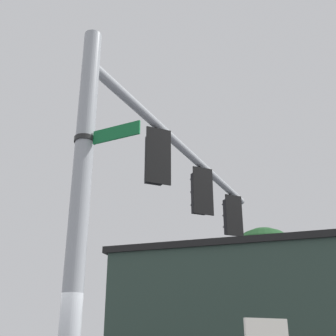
{
  "coord_description": "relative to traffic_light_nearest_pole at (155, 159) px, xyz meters",
  "views": [
    {
      "loc": [
        -1.28,
        -6.29,
        1.75
      ],
      "look_at": [
        2.23,
        1.89,
        5.44
      ],
      "focal_mm": 47.64,
      "sensor_mm": 36.0,
      "label": 1
    }
  ],
  "objects": [
    {
      "name": "tree_by_storefront",
      "position": [
        9.88,
        10.31,
        0.13
      ],
      "size": [
        3.83,
        3.83,
        7.51
      ],
      "color": "#4C3823",
      "rests_on": "ground"
    },
    {
      "name": "storefront_building",
      "position": [
        8.7,
        10.32,
        -2.31
      ],
      "size": [
        13.06,
        12.56,
        6.25
      ],
      "color": "#33473D",
      "rests_on": "ground"
    },
    {
      "name": "traffic_light_nearest_pole",
      "position": [
        0.0,
        0.0,
        0.0
      ],
      "size": [
        0.54,
        0.49,
        1.31
      ],
      "color": "black"
    },
    {
      "name": "street_name_sign",
      "position": [
        -1.65,
        -1.7,
        -0.62
      ],
      "size": [
        0.82,
        0.94,
        0.22
      ],
      "color": "#147238"
    },
    {
      "name": "traffic_light_mid_outer",
      "position": [
        3.62,
        3.06,
        0.0
      ],
      "size": [
        0.54,
        0.49,
        1.31
      ],
      "color": "black"
    },
    {
      "name": "traffic_light_mid_inner",
      "position": [
        1.81,
        1.53,
        0.0
      ],
      "size": [
        0.54,
        0.49,
        1.31
      ],
      "color": "black"
    },
    {
      "name": "mast_arm",
      "position": [
        1.35,
        1.12,
        0.8
      ],
      "size": [
        6.41,
        5.46,
        0.2
      ],
      "primitive_type": "cylinder",
      "rotation": [
        0.0,
        1.57,
        0.7
      ],
      "color": "#ADB2B7"
    },
    {
      "name": "signal_pole",
      "position": [
        -1.79,
        -1.53,
        -2.01
      ],
      "size": [
        0.3,
        0.3,
        6.87
      ],
      "primitive_type": "cylinder",
      "color": "#ADB2B7",
      "rests_on": "ground"
    }
  ]
}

